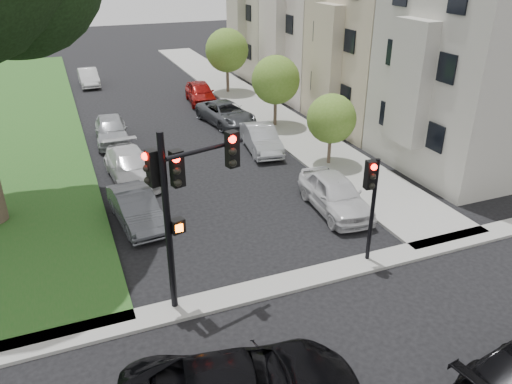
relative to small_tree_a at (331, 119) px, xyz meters
name	(u,v)px	position (x,y,z in m)	size (l,w,h in m)	color
ground	(320,321)	(-6.20, -10.45, -2.44)	(140.00, 140.00, 0.00)	black
grass_strip	(12,122)	(-15.20, 13.55, -2.38)	(8.00, 44.00, 0.12)	#345621
sidewalk_right	(244,98)	(0.55, 13.55, -2.38)	(3.50, 44.00, 0.12)	gray
sidewalk_cross	(290,282)	(-6.20, -8.45, -2.38)	(60.00, 1.00, 0.12)	gray
house_a	(486,22)	(6.25, -2.45, 4.49)	(7.70, 7.55, 15.97)	#B6B3A7
house_b	(387,7)	(6.25, 5.05, 4.49)	(7.70, 7.55, 15.97)	#A59D91
small_tree_a	(331,119)	(0.00, 0.00, 0.00)	(2.45, 2.45, 3.67)	brown
small_tree_b	(276,80)	(0.00, 6.71, 0.47)	(2.91, 2.91, 4.37)	brown
small_tree_c	(227,50)	(0.00, 15.63, 0.76)	(3.21, 3.21, 4.82)	brown
traffic_signal_main	(181,190)	(-9.56, -8.21, 1.46)	(2.76, 0.84, 5.65)	black
traffic_signal_secondary	(371,193)	(-3.26, -8.26, 0.25)	(0.49, 0.40, 3.86)	black
car_parked_0	(335,194)	(-2.26, -4.48, -1.67)	(1.81, 4.51, 1.54)	silver
car_parked_1	(261,139)	(-2.42, 3.12, -1.74)	(1.48, 4.25, 1.40)	#999BA0
car_parked_2	(226,113)	(-2.63, 8.38, -1.76)	(2.26, 4.91, 1.36)	#3F4247
car_parked_3	(200,93)	(-2.75, 13.69, -1.69)	(1.78, 4.41, 1.50)	maroon
car_parked_5	(136,208)	(-10.12, -2.49, -1.76)	(1.43, 4.11, 1.35)	#3F4247
car_parked_6	(131,166)	(-9.61, 1.86, -1.73)	(1.98, 4.87, 1.41)	silver
car_parked_7	(111,130)	(-9.76, 7.57, -1.69)	(1.76, 4.37, 1.49)	#999BA0
car_parked_9	(89,77)	(-9.69, 22.07, -1.77)	(1.42, 4.08, 1.34)	silver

